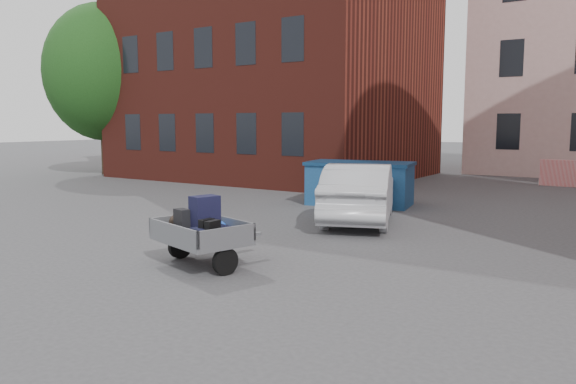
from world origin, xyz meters
The scene contains 7 objects.
ground centered at (0.00, 0.00, 0.00)m, with size 120.00×120.00×0.00m, color #38383A.
building_brick centered at (-9.00, 13.00, 7.00)m, with size 12.00×10.00×14.00m, color #591E16.
far_building centered at (-20.00, 22.00, 4.00)m, with size 6.00×6.00×8.00m, color maroon.
tree centered at (-16.00, 9.00, 5.17)m, with size 5.28×5.28×8.30m.
trailer centered at (-0.83, -1.40, 0.61)m, with size 1.85×1.97×1.20m.
dumpster centered at (-1.69, 6.50, 0.64)m, with size 3.26×2.09×1.27m.
silver_car centered at (-0.49, 3.99, 0.71)m, with size 1.51×4.32×1.42m, color #B2B4BA.
Camera 1 is at (5.46, -8.37, 2.42)m, focal length 35.00 mm.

